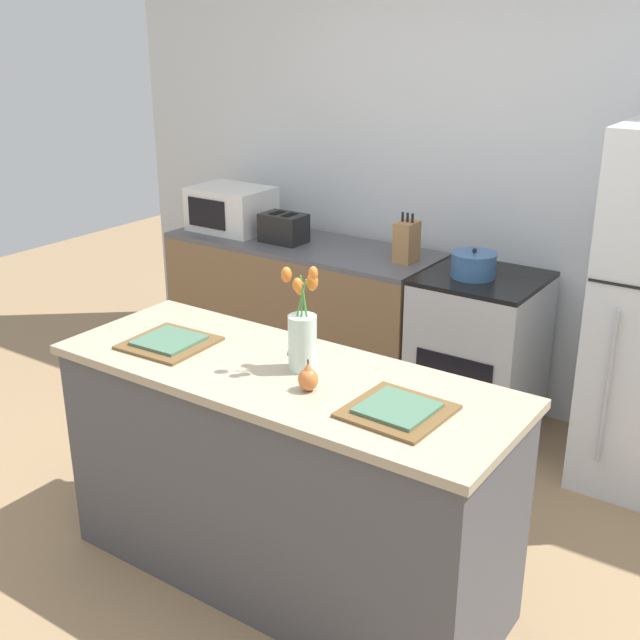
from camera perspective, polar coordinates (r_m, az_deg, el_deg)
ground_plane at (r=3.43m, az=-2.48°, el=-17.69°), size 10.00×10.00×0.00m
back_wall at (r=4.52m, az=12.90°, el=10.24°), size 5.20×0.08×2.70m
kitchen_island at (r=3.17m, az=-2.61°, el=-11.16°), size 1.80×0.66×0.92m
back_counter at (r=4.91m, az=-1.26°, el=0.56°), size 1.68×0.60×0.88m
stove_range at (r=4.38m, az=11.16°, el=-2.43°), size 0.60×0.61×0.88m
flower_vase at (r=2.91m, az=-1.26°, el=-0.99°), size 0.13×0.13×0.40m
pear_figurine at (r=2.78m, az=-0.85°, el=-4.16°), size 0.07×0.07×0.12m
plate_setting_left at (r=3.23m, az=-10.67°, el=-1.55°), size 0.33×0.33×0.02m
plate_setting_right at (r=2.65m, az=5.53°, el=-6.39°), size 0.33×0.33×0.02m
toaster at (r=4.77m, az=-2.60°, el=6.56°), size 0.28×0.18×0.17m
cooking_pot at (r=4.19m, az=10.87°, el=3.88°), size 0.24×0.24×0.15m
microwave at (r=5.07m, az=-6.32°, el=7.87°), size 0.48×0.37×0.27m
knife_block at (r=4.40m, az=6.18°, el=5.57°), size 0.10×0.14×0.27m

